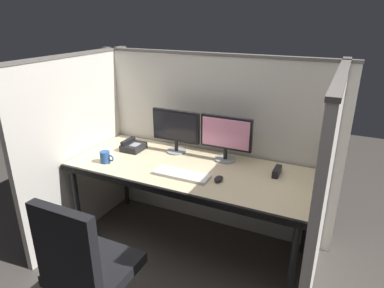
% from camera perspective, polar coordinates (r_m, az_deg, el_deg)
% --- Properties ---
extents(ground_plane, '(8.00, 8.00, 0.00)m').
position_cam_1_polar(ground_plane, '(2.84, -3.22, -20.01)').
color(ground_plane, '#423D38').
extents(cubicle_partition_rear, '(2.21, 0.06, 1.57)m').
position_cam_1_polar(cubicle_partition_rear, '(3.01, 3.22, 0.14)').
color(cubicle_partition_rear, beige).
rests_on(cubicle_partition_rear, ground).
extents(cubicle_partition_left, '(0.06, 1.41, 1.57)m').
position_cam_1_polar(cubicle_partition_left, '(3.10, -18.11, -0.31)').
color(cubicle_partition_left, beige).
rests_on(cubicle_partition_left, ground).
extents(cubicle_partition_right, '(0.06, 1.41, 1.57)m').
position_cam_1_polar(cubicle_partition_right, '(2.33, 21.22, -8.01)').
color(cubicle_partition_right, beige).
rests_on(cubicle_partition_right, ground).
extents(desk, '(1.90, 0.80, 0.74)m').
position_cam_1_polar(desk, '(2.67, -0.58, -5.04)').
color(desk, beige).
rests_on(desk, ground).
extents(office_chair, '(0.52, 0.52, 0.97)m').
position_cam_1_polar(office_chair, '(2.24, -16.60, -22.13)').
color(office_chair, black).
rests_on(office_chair, ground).
extents(monitor_left, '(0.43, 0.17, 0.37)m').
position_cam_1_polar(monitor_left, '(2.88, -2.72, 2.63)').
color(monitor_left, gray).
rests_on(monitor_left, desk).
extents(monitor_right, '(0.43, 0.17, 0.37)m').
position_cam_1_polar(monitor_right, '(2.72, 5.74, 1.43)').
color(monitor_right, gray).
rests_on(monitor_right, desk).
extents(keyboard_main, '(0.43, 0.15, 0.02)m').
position_cam_1_polar(keyboard_main, '(2.52, -1.80, -5.15)').
color(keyboard_main, silver).
rests_on(keyboard_main, desk).
extents(computer_mouse, '(0.06, 0.10, 0.04)m').
position_cam_1_polar(computer_mouse, '(2.45, 4.53, -5.88)').
color(computer_mouse, black).
rests_on(computer_mouse, desk).
extents(desk_phone, '(0.17, 0.19, 0.09)m').
position_cam_1_polar(desk_phone, '(3.03, -9.93, -0.37)').
color(desk_phone, black).
rests_on(desk_phone, desk).
extents(coffee_mug, '(0.13, 0.08, 0.09)m').
position_cam_1_polar(coffee_mug, '(2.81, -14.40, -2.14)').
color(coffee_mug, '#264C8C').
rests_on(coffee_mug, desk).
extents(red_stapler, '(0.04, 0.15, 0.06)m').
position_cam_1_polar(red_stapler, '(2.61, 14.12, -4.52)').
color(red_stapler, black).
rests_on(red_stapler, desk).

